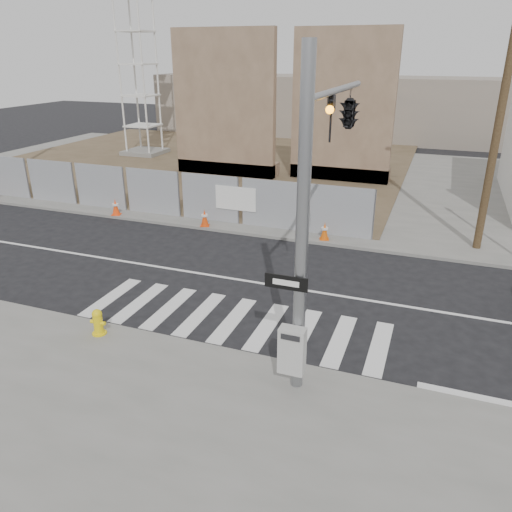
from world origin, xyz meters
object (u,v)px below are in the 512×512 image
(signal_pole, at_px, (335,150))
(fire_hydrant, at_px, (98,322))
(traffic_cone_d, at_px, (325,231))
(traffic_cone_b, at_px, (116,207))
(crane_tower, at_px, (134,16))
(traffic_cone_c, at_px, (205,218))

(signal_pole, bearing_deg, fire_hydrant, -155.03)
(fire_hydrant, height_order, traffic_cone_d, fire_hydrant)
(signal_pole, height_order, traffic_cone_b, signal_pole)
(signal_pole, distance_m, fire_hydrant, 7.34)
(crane_tower, height_order, traffic_cone_b, crane_tower)
(fire_hydrant, relative_size, traffic_cone_d, 1.02)
(signal_pole, xyz_separation_m, fire_hydrant, (-5.38, -2.50, -4.31))
(signal_pole, height_order, fire_hydrant, signal_pole)
(crane_tower, distance_m, traffic_cone_c, 18.85)
(crane_tower, bearing_deg, traffic_cone_b, -63.05)
(crane_tower, relative_size, traffic_cone_c, 25.34)
(traffic_cone_b, xyz_separation_m, traffic_cone_d, (9.47, 0.16, -0.02))
(signal_pole, height_order, crane_tower, crane_tower)
(crane_tower, relative_size, traffic_cone_d, 26.21)
(signal_pole, height_order, traffic_cone_d, signal_pole)
(fire_hydrant, height_order, traffic_cone_c, traffic_cone_c)
(signal_pole, bearing_deg, traffic_cone_d, 103.39)
(signal_pole, relative_size, traffic_cone_c, 9.77)
(traffic_cone_c, height_order, traffic_cone_d, traffic_cone_c)
(crane_tower, height_order, fire_hydrant, crane_tower)
(traffic_cone_d, bearing_deg, traffic_cone_c, -178.17)
(fire_hydrant, xyz_separation_m, traffic_cone_b, (-5.62, 8.77, 0.01))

